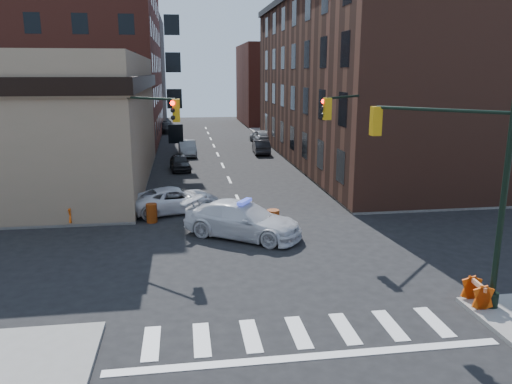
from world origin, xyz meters
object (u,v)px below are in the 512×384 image
object	(u,v)px
police_car	(243,220)
pedestrian_a	(94,202)
parked_car_enear	(261,147)
barrel_road	(273,221)
pedestrian_b	(37,197)
barrel_bank	(152,213)
parked_car_wfar	(187,148)
barricade_se_a	(477,293)
barricade_nw_a	(69,213)
pickup	(176,200)
parked_car_wnear	(180,162)

from	to	relation	value
police_car	pedestrian_a	xyz separation A→B (m)	(-7.68, 4.17, 0.09)
parked_car_enear	barrel_road	distance (m)	24.84
pedestrian_b	barrel_bank	world-z (taller)	pedestrian_b
pedestrian_a	pedestrian_b	bearing A→B (deg)	-167.61
parked_car_wfar	barrel_road	size ratio (longest dim) A/B	3.90
pedestrian_a	barricade_se_a	xyz separation A→B (m)	(14.68, -12.91, -0.40)
pedestrian_a	barricade_nw_a	distance (m)	1.43
parked_car_enear	barricade_se_a	distance (m)	34.01
pickup	barrel_bank	size ratio (longest dim) A/B	5.07
parked_car_enear	barrel_bank	distance (m)	24.04
parked_car_wnear	barrel_bank	bearing A→B (deg)	-101.20
pickup	barricade_se_a	world-z (taller)	pickup
parked_car_wfar	parked_car_enear	world-z (taller)	parked_car_wfar
parked_car_wfar	pedestrian_b	distance (m)	21.57
barrel_road	barrel_bank	xyz separation A→B (m)	(-6.17, 2.52, -0.05)
barrel_bank	barricade_se_a	size ratio (longest dim) A/B	0.96
parked_car_wfar	parked_car_enear	bearing A→B (deg)	-1.83
parked_car_wfar	barricade_se_a	world-z (taller)	parked_car_wfar
pedestrian_a	barrel_road	distance (m)	9.98
pickup	barricade_nw_a	size ratio (longest dim) A/B	4.90
parked_car_enear	barrel_bank	xyz separation A→B (m)	(-9.44, -22.11, -0.18)
pedestrian_a	barricade_se_a	bearing A→B (deg)	-10.68
police_car	barrel_road	world-z (taller)	police_car
parked_car_wnear	pedestrian_b	world-z (taller)	pedestrian_b
police_car	pedestrian_b	bearing A→B (deg)	97.39
police_car	barricade_se_a	world-z (taller)	police_car
pickup	parked_car_enear	size ratio (longest dim) A/B	1.24
parked_car_enear	pedestrian_b	size ratio (longest dim) A/B	2.13
parked_car_wfar	pedestrian_a	world-z (taller)	pedestrian_a
parked_car_enear	barrel_road	xyz separation A→B (m)	(-3.27, -24.63, -0.13)
parked_car_wnear	barricade_nw_a	bearing A→B (deg)	-117.80
pedestrian_a	barricade_se_a	distance (m)	19.55
barricade_se_a	barricade_nw_a	xyz separation A→B (m)	(-15.90, 12.29, -0.00)
barricade_se_a	parked_car_enear	bearing A→B (deg)	8.30
pedestrian_b	barricade_se_a	bearing A→B (deg)	-32.64
parked_car_wnear	barrel_road	size ratio (longest dim) A/B	3.38
pedestrian_b	barrel_road	distance (m)	13.36
pickup	parked_car_wnear	size ratio (longest dim) A/B	1.36
pickup	parked_car_wfar	distance (m)	20.05
pickup	barricade_se_a	xyz separation A→B (m)	(10.28, -13.73, -0.17)
pickup	barrel_bank	world-z (taller)	pickup
parked_car_wnear	barricade_se_a	xyz separation A→B (m)	(10.05, -26.44, -0.10)
pickup	barrel_bank	xyz separation A→B (m)	(-1.27, -1.90, -0.21)
barrel_bank	barrel_road	bearing A→B (deg)	-22.22
pedestrian_a	barricade_nw_a	world-z (taller)	pedestrian_a
pedestrian_b	barricade_nw_a	world-z (taller)	pedestrian_b
parked_car_wnear	barricade_se_a	distance (m)	28.28
pickup	parked_car_wnear	xyz separation A→B (m)	(0.22, 12.70, -0.07)
parked_car_wnear	parked_car_enear	bearing A→B (deg)	38.03
barrel_bank	pedestrian_a	bearing A→B (deg)	161.12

